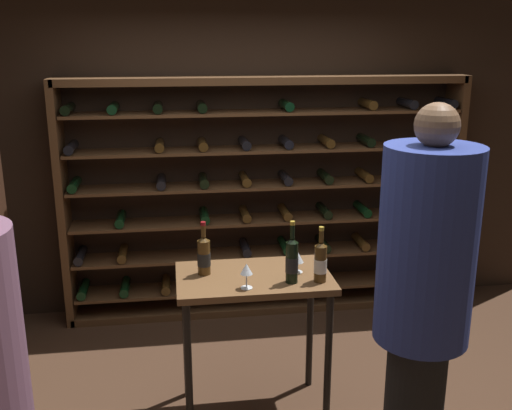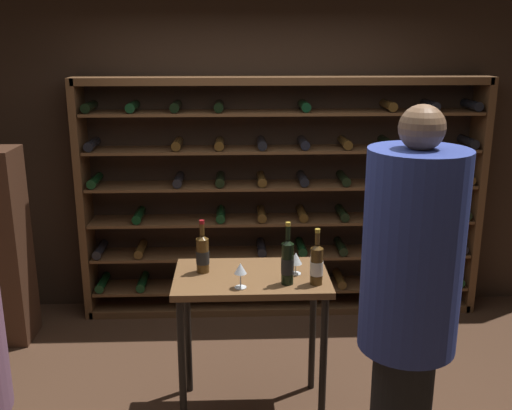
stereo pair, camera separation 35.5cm
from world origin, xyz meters
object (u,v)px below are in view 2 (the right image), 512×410
object	(u,v)px
person_guest_plum_blouse	(409,299)
wine_bottle_black_capsule	(203,253)
wine_rack	(284,200)
wine_glass_stemmed_center	(240,270)
wine_glass_stemmed_right	(296,259)
wine_bottle_amber_reserve	(287,261)
tasting_table	(251,296)
wine_bottle_red_label	(317,264)

from	to	relation	value
person_guest_plum_blouse	wine_bottle_black_capsule	xyz separation A→B (m)	(-1.00, 0.84, -0.07)
wine_rack	wine_glass_stemmed_center	xyz separation A→B (m)	(-0.38, -1.65, 0.05)
wine_glass_stemmed_center	wine_glass_stemmed_right	bearing A→B (deg)	29.74
wine_glass_stemmed_center	wine_bottle_amber_reserve	bearing A→B (deg)	10.20
tasting_table	wine_bottle_black_capsule	distance (m)	0.39
person_guest_plum_blouse	wine_glass_stemmed_center	world-z (taller)	person_guest_plum_blouse
wine_rack	wine_glass_stemmed_right	distance (m)	1.46
tasting_table	wine_bottle_red_label	world-z (taller)	wine_bottle_red_label
person_guest_plum_blouse	wine_bottle_red_label	world-z (taller)	person_guest_plum_blouse
wine_rack	wine_bottle_black_capsule	world-z (taller)	wine_rack
wine_bottle_black_capsule	wine_glass_stemmed_right	distance (m)	0.56
wine_glass_stemmed_right	tasting_table	bearing A→B (deg)	-179.26
wine_bottle_black_capsule	wine_glass_stemmed_right	world-z (taller)	wine_bottle_black_capsule
wine_bottle_black_capsule	wine_glass_stemmed_center	xyz separation A→B (m)	(0.22, -0.25, -0.01)
wine_bottle_amber_reserve	person_guest_plum_blouse	bearing A→B (deg)	-51.62
wine_bottle_amber_reserve	wine_bottle_black_capsule	bearing A→B (deg)	158.27
wine_rack	wine_bottle_red_label	size ratio (longest dim) A/B	9.99
wine_bottle_amber_reserve	wine_glass_stemmed_right	world-z (taller)	wine_bottle_amber_reserve
wine_bottle_black_capsule	wine_rack	bearing A→B (deg)	66.61
person_guest_plum_blouse	wine_bottle_amber_reserve	bearing A→B (deg)	-171.63
wine_bottle_red_label	wine_glass_stemmed_right	xyz separation A→B (m)	(-0.10, 0.15, -0.03)
tasting_table	wine_bottle_amber_reserve	bearing A→B (deg)	-34.31
person_guest_plum_blouse	wine_glass_stemmed_center	xyz separation A→B (m)	(-0.78, 0.60, -0.09)
wine_bottle_amber_reserve	wine_glass_stemmed_right	size ratio (longest dim) A/B	2.72
tasting_table	wine_bottle_black_capsule	bearing A→B (deg)	168.58
tasting_table	wine_bottle_black_capsule	xyz separation A→B (m)	(-0.29, 0.06, 0.25)
wine_rack	wine_glass_stemmed_right	xyz separation A→B (m)	(-0.05, -1.46, 0.03)
tasting_table	wine_glass_stemmed_center	world-z (taller)	wine_glass_stemmed_center
wine_rack	tasting_table	distance (m)	1.51
wine_bottle_red_label	wine_glass_stemmed_center	xyz separation A→B (m)	(-0.44, -0.04, -0.01)
wine_rack	wine_glass_stemmed_center	distance (m)	1.70
wine_rack	tasting_table	size ratio (longest dim) A/B	3.58
wine_rack	wine_bottle_red_label	xyz separation A→B (m)	(0.05, -1.61, 0.06)
wine_rack	wine_bottle_amber_reserve	size ratio (longest dim) A/B	8.97
person_guest_plum_blouse	wine_glass_stemmed_right	size ratio (longest dim) A/B	14.83
person_guest_plum_blouse	wine_bottle_amber_reserve	size ratio (longest dim) A/B	5.46
tasting_table	wine_glass_stemmed_center	xyz separation A→B (m)	(-0.07, -0.19, 0.24)
wine_bottle_black_capsule	wine_bottle_amber_reserve	distance (m)	0.53
wine_rack	wine_glass_stemmed_right	bearing A→B (deg)	-92.03
tasting_table	wine_bottle_red_label	xyz separation A→B (m)	(0.37, -0.15, 0.26)
wine_glass_stemmed_center	wine_glass_stemmed_right	xyz separation A→B (m)	(0.33, 0.19, -0.01)
wine_bottle_amber_reserve	wine_bottle_red_label	world-z (taller)	wine_bottle_amber_reserve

